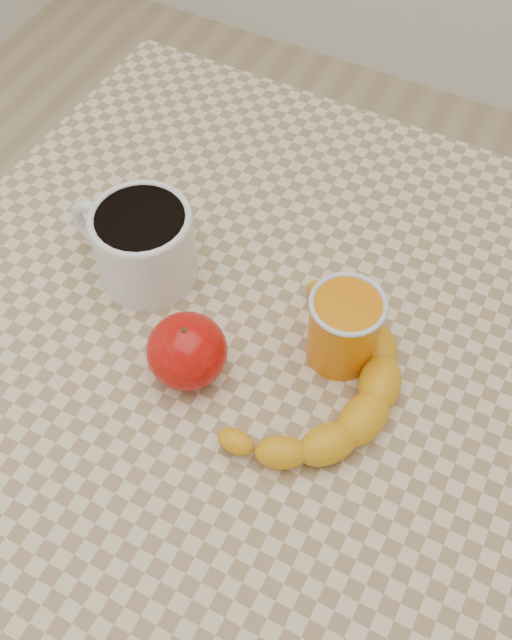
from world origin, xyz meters
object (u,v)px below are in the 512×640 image
at_px(coffee_mug, 142,242).
at_px(banana, 316,380).
at_px(apple, 187,351).
at_px(table, 256,370).
at_px(orange_juice_glass, 344,327).

height_order(coffee_mug, banana, coffee_mug).
relative_size(coffee_mug, apple, 1.60).
height_order(apple, banana, apple).
distance_m(table, banana, 0.15).
bearing_deg(table, coffee_mug, 174.16).
relative_size(coffee_mug, orange_juice_glass, 1.72).
distance_m(table, apple, 0.15).
xyz_separation_m(orange_juice_glass, apple, (-0.13, -0.09, -0.01)).
relative_size(orange_juice_glass, apple, 0.93).
bearing_deg(table, orange_juice_glass, 10.13).
bearing_deg(table, banana, -23.45).
xyz_separation_m(table, banana, (0.09, -0.04, 0.11)).
height_order(orange_juice_glass, banana, orange_juice_glass).
xyz_separation_m(table, coffee_mug, (-0.15, 0.02, 0.14)).
bearing_deg(apple, banana, 16.89).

